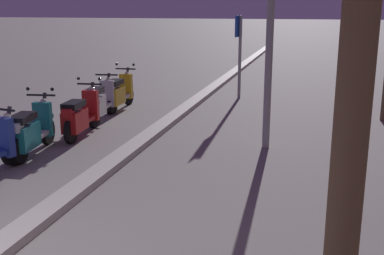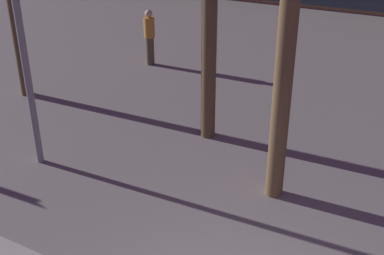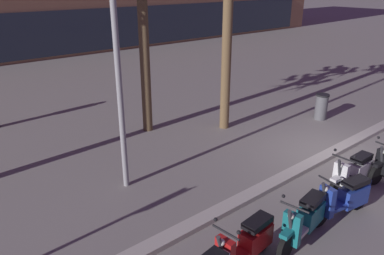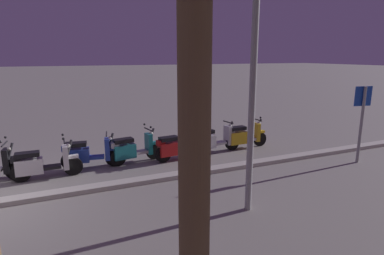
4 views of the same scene
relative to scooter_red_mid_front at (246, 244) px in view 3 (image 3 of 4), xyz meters
name	(u,v)px [view 3 (image 3 of 4)]	position (x,y,z in m)	size (l,w,h in m)	color
ground_plane	(333,154)	(5.45, 1.42, -0.44)	(200.00, 200.00, 0.00)	gray
curb_strip	(333,152)	(5.45, 1.43, -0.38)	(60.00, 0.36, 0.12)	#BCB7AD
scooter_red_mid_front	(246,244)	(0.00, 0.00, 0.00)	(1.81, 0.56, 1.17)	black
scooter_teal_second_in_line	(305,219)	(1.41, -0.26, 0.01)	(1.74, 0.62, 1.17)	black
scooter_blue_gap_after_mid	(345,198)	(2.75, -0.36, 0.00)	(1.78, 0.64, 1.04)	black
scooter_white_last_in_row	(353,172)	(3.99, 0.10, 0.00)	(1.84, 0.56, 1.17)	black
litter_bin	(321,106)	(7.79, 3.34, 0.04)	(0.48, 0.48, 0.95)	#56565B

